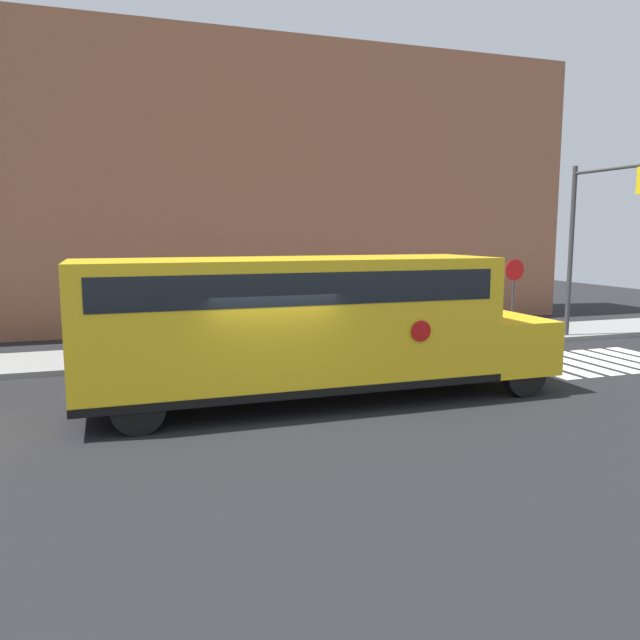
{
  "coord_description": "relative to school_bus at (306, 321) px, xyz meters",
  "views": [
    {
      "loc": [
        -2.97,
        -12.13,
        3.69
      ],
      "look_at": [
        1.49,
        1.04,
        1.73
      ],
      "focal_mm": 35.0,
      "sensor_mm": 36.0,
      "label": 1
    }
  ],
  "objects": [
    {
      "name": "school_bus",
      "position": [
        0.0,
        0.0,
        0.0
      ],
      "size": [
        10.54,
        2.57,
        3.15
      ],
      "color": "yellow",
      "rests_on": "ground"
    },
    {
      "name": "ground_plane",
      "position": [
        -1.0,
        -0.54,
        -1.81
      ],
      "size": [
        60.0,
        60.0,
        0.0
      ],
      "primitive_type": "plane",
      "color": "black"
    },
    {
      "name": "stop_sign",
      "position": [
        9.11,
        5.3,
        0.04
      ],
      "size": [
        0.72,
        0.1,
        2.79
      ],
      "color": "#38383A",
      "rests_on": "ground"
    },
    {
      "name": "traffic_light",
      "position": [
        11.06,
        3.94,
        2.06
      ],
      "size": [
        0.28,
        3.14,
        5.9
      ],
      "color": "#38383A",
      "rests_on": "ground"
    },
    {
      "name": "crosswalk_stripes",
      "position": [
        9.21,
        1.46,
        -1.81
      ],
      "size": [
        4.7,
        3.2,
        0.01
      ],
      "color": "white",
      "rests_on": "ground"
    },
    {
      "name": "sidewalk_strip",
      "position": [
        -1.0,
        5.96,
        -1.74
      ],
      "size": [
        44.0,
        3.0,
        0.15
      ],
      "color": "gray",
      "rests_on": "ground"
    },
    {
      "name": "building_backdrop",
      "position": [
        -1.0,
        12.46,
        3.67
      ],
      "size": [
        32.0,
        4.0,
        10.97
      ],
      "color": "#935B42",
      "rests_on": "ground"
    }
  ]
}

